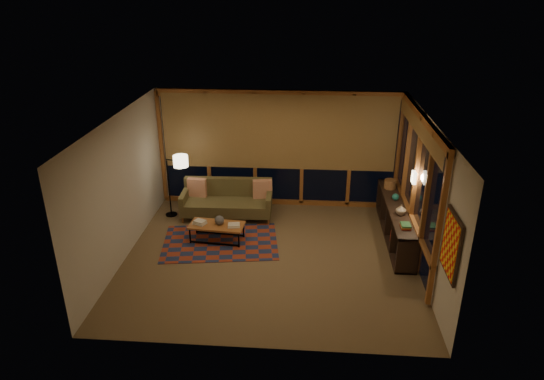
# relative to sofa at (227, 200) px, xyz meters

# --- Properties ---
(floor) EXTENTS (5.50, 5.00, 0.01)m
(floor) POSITION_rel_sofa_xyz_m (1.09, -1.65, -0.40)
(floor) COLOR brown
(floor) RESTS_ON ground
(ceiling) EXTENTS (5.50, 5.00, 0.01)m
(ceiling) POSITION_rel_sofa_xyz_m (1.09, -1.65, 2.30)
(ceiling) COLOR silver
(ceiling) RESTS_ON walls
(walls) EXTENTS (5.51, 5.01, 2.70)m
(walls) POSITION_rel_sofa_xyz_m (1.09, -1.65, 0.95)
(walls) COLOR beige
(walls) RESTS_ON floor
(window_wall_back) EXTENTS (5.30, 0.16, 2.60)m
(window_wall_back) POSITION_rel_sofa_xyz_m (1.09, 0.78, 0.95)
(window_wall_back) COLOR #A66735
(window_wall_back) RESTS_ON walls
(window_wall_right) EXTENTS (0.16, 3.70, 2.60)m
(window_wall_right) POSITION_rel_sofa_xyz_m (3.77, -1.05, 0.95)
(window_wall_right) COLOR #A66735
(window_wall_right) RESTS_ON walls
(wall_art) EXTENTS (0.06, 0.74, 0.94)m
(wall_art) POSITION_rel_sofa_xyz_m (3.80, -3.50, 1.05)
(wall_art) COLOR red
(wall_art) RESTS_ON walls
(wall_sconce) EXTENTS (0.12, 0.18, 0.22)m
(wall_sconce) POSITION_rel_sofa_xyz_m (3.71, -1.20, 1.15)
(wall_sconce) COLOR #FFECC1
(wall_sconce) RESTS_ON walls
(sofa) EXTENTS (1.99, 0.85, 0.81)m
(sofa) POSITION_rel_sofa_xyz_m (0.00, 0.00, 0.00)
(sofa) COLOR brown
(sofa) RESTS_ON floor
(pillow_left) EXTENTS (0.43, 0.18, 0.42)m
(pillow_left) POSITION_rel_sofa_xyz_m (-0.69, 0.19, 0.21)
(pillow_left) COLOR #D6491A
(pillow_left) RESTS_ON sofa
(pillow_right) EXTENTS (0.44, 0.21, 0.42)m
(pillow_right) POSITION_rel_sofa_xyz_m (0.77, 0.21, 0.21)
(pillow_right) COLOR #D6491A
(pillow_right) RESTS_ON sofa
(area_rug) EXTENTS (2.47, 1.81, 0.01)m
(area_rug) POSITION_rel_sofa_xyz_m (0.04, -1.16, -0.40)
(area_rug) COLOR maroon
(area_rug) RESTS_ON floor
(coffee_table) EXTENTS (1.14, 0.60, 0.36)m
(coffee_table) POSITION_rel_sofa_xyz_m (-0.03, -1.08, -0.22)
(coffee_table) COLOR #A66735
(coffee_table) RESTS_ON floor
(book_stack_a) EXTENTS (0.26, 0.24, 0.06)m
(book_stack_a) POSITION_rel_sofa_xyz_m (-0.37, -1.08, -0.01)
(book_stack_a) COLOR beige
(book_stack_a) RESTS_ON coffee_table
(book_stack_b) EXTENTS (0.29, 0.25, 0.05)m
(book_stack_b) POSITION_rel_sofa_xyz_m (0.33, -1.13, -0.01)
(book_stack_b) COLOR beige
(book_stack_b) RESTS_ON coffee_table
(ceramic_pot) EXTENTS (0.23, 0.23, 0.19)m
(ceramic_pot) POSITION_rel_sofa_xyz_m (0.02, -1.06, 0.06)
(ceramic_pot) COLOR #2D2D35
(ceramic_pot) RESTS_ON coffee_table
(floor_lamp) EXTENTS (0.54, 0.41, 1.46)m
(floor_lamp) POSITION_rel_sofa_xyz_m (-1.28, 0.01, 0.33)
(floor_lamp) COLOR black
(floor_lamp) RESTS_ON floor
(bookshelf) EXTENTS (0.40, 2.84, 0.71)m
(bookshelf) POSITION_rel_sofa_xyz_m (3.58, -0.65, -0.05)
(bookshelf) COLOR black
(bookshelf) RESTS_ON floor
(basket) EXTENTS (0.27, 0.27, 0.19)m
(basket) POSITION_rel_sofa_xyz_m (3.56, 0.25, 0.40)
(basket) COLOR #A57246
(basket) RESTS_ON bookshelf
(teal_bowl) EXTENTS (0.15, 0.15, 0.15)m
(teal_bowl) POSITION_rel_sofa_xyz_m (3.58, -0.38, 0.38)
(teal_bowl) COLOR #1C665D
(teal_bowl) RESTS_ON bookshelf
(vase) EXTENTS (0.22, 0.22, 0.21)m
(vase) POSITION_rel_sofa_xyz_m (3.58, -1.05, 0.41)
(vase) COLOR gray
(vase) RESTS_ON bookshelf
(shelf_book_stack) EXTENTS (0.21, 0.27, 0.07)m
(shelf_book_stack) POSITION_rel_sofa_xyz_m (3.58, -1.59, 0.34)
(shelf_book_stack) COLOR beige
(shelf_book_stack) RESTS_ON bookshelf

